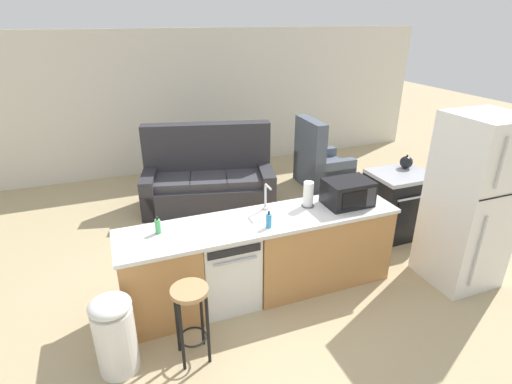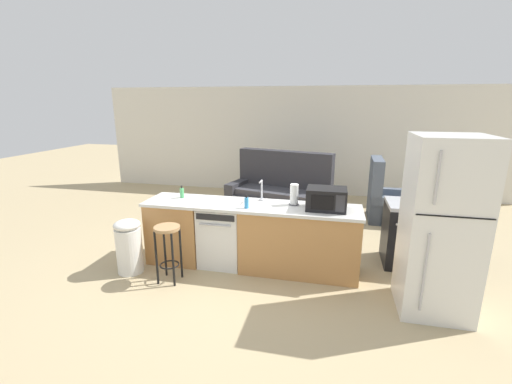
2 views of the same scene
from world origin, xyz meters
name	(u,v)px [view 1 (image 1 of 2)]	position (x,y,z in m)	size (l,w,h in m)	color
ground_plane	(249,294)	(0.00, 0.00, 0.00)	(24.00, 24.00, 0.00)	tan
wall_back	(187,102)	(0.30, 4.20, 1.30)	(10.00, 0.06, 2.60)	silver
kitchen_counter	(270,257)	(0.24, 0.00, 0.42)	(2.94, 0.66, 0.90)	#B77F47
dishwasher	(226,267)	(-0.25, 0.00, 0.42)	(0.58, 0.61, 0.84)	white
stove_range	(397,204)	(2.35, 0.55, 0.45)	(0.76, 0.68, 0.90)	black
refrigerator	(471,202)	(2.35, -0.55, 0.96)	(0.72, 0.73, 1.92)	silver
microwave	(348,193)	(1.15, 0.00, 1.04)	(0.50, 0.37, 0.28)	black
sink_faucet	(266,199)	(0.27, 0.19, 1.03)	(0.07, 0.18, 0.30)	silver
paper_towel_roll	(308,195)	(0.73, 0.11, 1.04)	(0.14, 0.14, 0.28)	#4C4C51
soap_bottle	(269,221)	(0.14, -0.18, 0.97)	(0.06, 0.06, 0.18)	#338CCC
dish_soap_bottle	(158,226)	(-0.88, 0.10, 0.97)	(0.06, 0.06, 0.18)	#4CB266
kettle	(406,162)	(2.52, 0.68, 0.99)	(0.21, 0.17, 0.19)	black
bar_stool	(191,308)	(-0.76, -0.64, 0.54)	(0.32, 0.32, 0.74)	tan
trash_bin	(115,334)	(-1.39, -0.53, 0.38)	(0.35, 0.35, 0.74)	white
couch	(209,181)	(0.19, 2.40, 0.39)	(2.16, 1.36, 1.27)	#2D2D33
armchair	(319,166)	(2.23, 2.47, 0.35)	(0.82, 0.87, 1.20)	#515B6B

